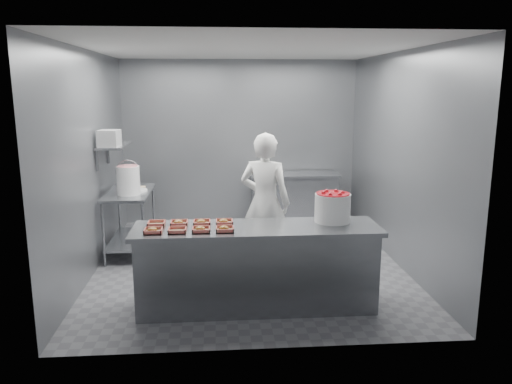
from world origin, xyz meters
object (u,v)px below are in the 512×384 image
(tray_2, at_px, (201,229))
(appliance, at_px, (109,138))
(worker, at_px, (265,202))
(tray_3, at_px, (225,229))
(service_counter, at_px, (257,267))
(tray_6, at_px, (202,222))
(tray_7, at_px, (224,222))
(tray_5, at_px, (179,223))
(tray_1, at_px, (177,230))
(tray_0, at_px, (153,230))
(prep_table, at_px, (130,213))
(back_counter, at_px, (294,199))
(strawberry_tub, at_px, (333,207))
(glaze_bucket, at_px, (128,180))
(tray_4, at_px, (156,223))

(tray_2, distance_m, appliance, 2.32)
(worker, bearing_deg, tray_3, 89.29)
(service_counter, xyz_separation_m, tray_6, (-0.58, 0.13, 0.47))
(service_counter, relative_size, tray_7, 13.88)
(tray_5, bearing_deg, tray_1, -89.36)
(tray_3, relative_size, tray_5, 1.00)
(service_counter, height_order, tray_0, tray_0)
(prep_table, distance_m, tray_1, 2.27)
(tray_7, bearing_deg, back_counter, 68.32)
(tray_1, relative_size, tray_7, 1.00)
(service_counter, bearing_deg, tray_2, -166.88)
(tray_1, xyz_separation_m, strawberry_tub, (1.65, 0.27, 0.15))
(tray_1, bearing_deg, back_counter, 63.12)
(tray_0, distance_m, strawberry_tub, 1.92)
(service_counter, xyz_separation_m, tray_1, (-0.82, -0.13, 0.47))
(tray_3, distance_m, appliance, 2.46)
(tray_2, relative_size, glaze_bucket, 0.39)
(prep_table, relative_size, tray_5, 6.40)
(prep_table, bearing_deg, tray_3, -57.83)
(back_counter, relative_size, tray_4, 8.01)
(service_counter, bearing_deg, strawberry_tub, 8.98)
(service_counter, distance_m, appliance, 2.76)
(tray_1, bearing_deg, worker, 51.46)
(strawberry_tub, xyz_separation_m, appliance, (-2.66, 1.55, 0.61))
(tray_4, bearing_deg, tray_7, -0.00)
(tray_1, xyz_separation_m, appliance, (-1.00, 1.81, 0.76))
(tray_4, bearing_deg, tray_0, -90.64)
(tray_3, bearing_deg, tray_2, 180.00)
(back_counter, height_order, tray_1, tray_1)
(worker, relative_size, glaze_bucket, 3.75)
(tray_1, xyz_separation_m, worker, (1.02, 1.27, -0.03))
(service_counter, distance_m, glaze_bucket, 2.46)
(tray_7, bearing_deg, service_counter, -21.73)
(tray_2, bearing_deg, tray_0, 180.00)
(strawberry_tub, bearing_deg, tray_0, -171.98)
(prep_table, relative_size, tray_4, 6.40)
(worker, distance_m, appliance, 2.23)
(worker, relative_size, appliance, 6.09)
(service_counter, distance_m, tray_4, 1.16)
(back_counter, height_order, worker, worker)
(service_counter, height_order, back_counter, same)
(tray_0, xyz_separation_m, tray_2, (0.48, 0.00, 0.00))
(worker, distance_m, strawberry_tub, 1.21)
(worker, bearing_deg, tray_6, 74.43)
(tray_0, height_order, tray_4, tray_0)
(tray_0, relative_size, appliance, 0.64)
(service_counter, bearing_deg, tray_3, -158.28)
(tray_3, bearing_deg, appliance, 129.22)
(service_counter, height_order, prep_table, same)
(tray_6, xyz_separation_m, tray_7, (0.24, 0.00, 0.00))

